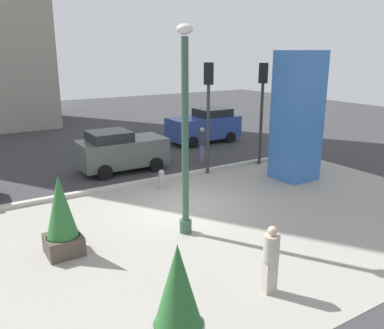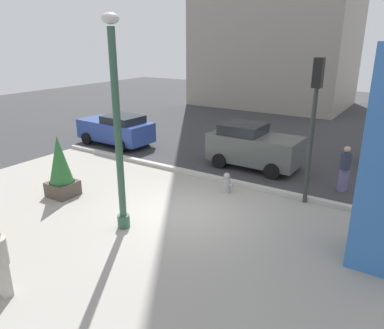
{
  "view_description": "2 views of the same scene",
  "coord_description": "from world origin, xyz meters",
  "px_view_note": "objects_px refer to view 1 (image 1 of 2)",
  "views": [
    {
      "loc": [
        -6.79,
        -11.27,
        5.23
      ],
      "look_at": [
        0.68,
        0.64,
        1.29
      ],
      "focal_mm": 38.11,
      "sensor_mm": 36.0,
      "label": 1
    },
    {
      "loc": [
        5.94,
        -8.8,
        5.29
      ],
      "look_at": [
        0.03,
        0.37,
        1.56
      ],
      "focal_mm": 34.46,
      "sensor_mm": 36.0,
      "label": 2
    }
  ],
  "objects_px": {
    "traffic_light_corner": "(262,97)",
    "potted_plant_curbside": "(61,218)",
    "pedestrian_on_sidewalk": "(202,143)",
    "car_passing_lane": "(205,126)",
    "pedestrian_crossing": "(271,256)",
    "potted_plant_by_pillar": "(178,304)",
    "traffic_light_far_side": "(208,101)",
    "art_pillar_blue": "(297,117)",
    "car_far_lane": "(121,151)",
    "lamp_post": "(185,138)",
    "fire_hydrant": "(162,179)"
  },
  "relations": [
    {
      "from": "car_passing_lane",
      "to": "art_pillar_blue",
      "type": "bearing_deg",
      "value": -95.58
    },
    {
      "from": "traffic_light_far_side",
      "to": "car_passing_lane",
      "type": "relative_size",
      "value": 1.12
    },
    {
      "from": "potted_plant_by_pillar",
      "to": "traffic_light_corner",
      "type": "height_order",
      "value": "traffic_light_corner"
    },
    {
      "from": "car_passing_lane",
      "to": "lamp_post",
      "type": "bearing_deg",
      "value": -126.34
    },
    {
      "from": "lamp_post",
      "to": "car_far_lane",
      "type": "bearing_deg",
      "value": 82.5
    },
    {
      "from": "pedestrian_on_sidewalk",
      "to": "pedestrian_crossing",
      "type": "bearing_deg",
      "value": -115.71
    },
    {
      "from": "pedestrian_crossing",
      "to": "fire_hydrant",
      "type": "bearing_deg",
      "value": 79.97
    },
    {
      "from": "potted_plant_by_pillar",
      "to": "pedestrian_crossing",
      "type": "relative_size",
      "value": 1.35
    },
    {
      "from": "car_passing_lane",
      "to": "car_far_lane",
      "type": "height_order",
      "value": "car_passing_lane"
    },
    {
      "from": "lamp_post",
      "to": "art_pillar_blue",
      "type": "distance_m",
      "value": 7.01
    },
    {
      "from": "lamp_post",
      "to": "car_far_lane",
      "type": "height_order",
      "value": "lamp_post"
    },
    {
      "from": "lamp_post",
      "to": "pedestrian_on_sidewalk",
      "type": "relative_size",
      "value": 3.47
    },
    {
      "from": "potted_plant_curbside",
      "to": "pedestrian_crossing",
      "type": "relative_size",
      "value": 1.37
    },
    {
      "from": "traffic_light_corner",
      "to": "potted_plant_curbside",
      "type": "bearing_deg",
      "value": -158.61
    },
    {
      "from": "potted_plant_by_pillar",
      "to": "traffic_light_far_side",
      "type": "bearing_deg",
      "value": 53.15
    },
    {
      "from": "art_pillar_blue",
      "to": "pedestrian_on_sidewalk",
      "type": "bearing_deg",
      "value": 113.47
    },
    {
      "from": "pedestrian_on_sidewalk",
      "to": "car_passing_lane",
      "type": "bearing_deg",
      "value": 54.69
    },
    {
      "from": "potted_plant_curbside",
      "to": "pedestrian_crossing",
      "type": "height_order",
      "value": "potted_plant_curbside"
    },
    {
      "from": "lamp_post",
      "to": "traffic_light_far_side",
      "type": "bearing_deg",
      "value": 49.69
    },
    {
      "from": "art_pillar_blue",
      "to": "car_passing_lane",
      "type": "relative_size",
      "value": 1.24
    },
    {
      "from": "pedestrian_crossing",
      "to": "pedestrian_on_sidewalk",
      "type": "height_order",
      "value": "pedestrian_on_sidewalk"
    },
    {
      "from": "fire_hydrant",
      "to": "pedestrian_crossing",
      "type": "bearing_deg",
      "value": -100.03
    },
    {
      "from": "car_passing_lane",
      "to": "pedestrian_crossing",
      "type": "distance_m",
      "value": 15.66
    },
    {
      "from": "fire_hydrant",
      "to": "car_passing_lane",
      "type": "relative_size",
      "value": 0.18
    },
    {
      "from": "traffic_light_far_side",
      "to": "car_far_lane",
      "type": "distance_m",
      "value": 4.5
    },
    {
      "from": "potted_plant_curbside",
      "to": "potted_plant_by_pillar",
      "type": "distance_m",
      "value": 4.89
    },
    {
      "from": "art_pillar_blue",
      "to": "traffic_light_corner",
      "type": "xyz_separation_m",
      "value": [
        0.26,
        2.45,
        0.55
      ]
    },
    {
      "from": "art_pillar_blue",
      "to": "potted_plant_by_pillar",
      "type": "height_order",
      "value": "art_pillar_blue"
    },
    {
      "from": "art_pillar_blue",
      "to": "car_far_lane",
      "type": "bearing_deg",
      "value": 139.16
    },
    {
      "from": "potted_plant_curbside",
      "to": "potted_plant_by_pillar",
      "type": "xyz_separation_m",
      "value": [
        0.69,
        -4.84,
        -0.02
      ]
    },
    {
      "from": "potted_plant_by_pillar",
      "to": "fire_hydrant",
      "type": "relative_size",
      "value": 2.88
    },
    {
      "from": "car_passing_lane",
      "to": "pedestrian_crossing",
      "type": "xyz_separation_m",
      "value": [
        -7.47,
        -13.77,
        -0.09
      ]
    },
    {
      "from": "potted_plant_by_pillar",
      "to": "traffic_light_corner",
      "type": "distance_m",
      "value": 13.3
    },
    {
      "from": "potted_plant_curbside",
      "to": "potted_plant_by_pillar",
      "type": "relative_size",
      "value": 1.01
    },
    {
      "from": "car_far_lane",
      "to": "pedestrian_crossing",
      "type": "distance_m",
      "value": 10.83
    },
    {
      "from": "lamp_post",
      "to": "fire_hydrant",
      "type": "relative_size",
      "value": 7.88
    },
    {
      "from": "potted_plant_by_pillar",
      "to": "lamp_post",
      "type": "bearing_deg",
      "value": 57.34
    },
    {
      "from": "fire_hydrant",
      "to": "pedestrian_crossing",
      "type": "xyz_separation_m",
      "value": [
        -1.35,
        -7.66,
        0.52
      ]
    },
    {
      "from": "lamp_post",
      "to": "traffic_light_corner",
      "type": "bearing_deg",
      "value": 33.79
    },
    {
      "from": "lamp_post",
      "to": "pedestrian_on_sidewalk",
      "type": "height_order",
      "value": "lamp_post"
    },
    {
      "from": "pedestrian_on_sidewalk",
      "to": "fire_hydrant",
      "type": "bearing_deg",
      "value": -145.31
    },
    {
      "from": "car_far_lane",
      "to": "fire_hydrant",
      "type": "bearing_deg",
      "value": -83.02
    },
    {
      "from": "fire_hydrant",
      "to": "art_pillar_blue",
      "type": "bearing_deg",
      "value": -18.76
    },
    {
      "from": "traffic_light_far_side",
      "to": "art_pillar_blue",
      "type": "bearing_deg",
      "value": -42.86
    },
    {
      "from": "potted_plant_by_pillar",
      "to": "fire_hydrant",
      "type": "height_order",
      "value": "potted_plant_by_pillar"
    },
    {
      "from": "traffic_light_far_side",
      "to": "lamp_post",
      "type": "bearing_deg",
      "value": -130.31
    },
    {
      "from": "potted_plant_curbside",
      "to": "traffic_light_corner",
      "type": "relative_size",
      "value": 0.47
    },
    {
      "from": "car_far_lane",
      "to": "pedestrian_on_sidewalk",
      "type": "height_order",
      "value": "car_far_lane"
    },
    {
      "from": "traffic_light_far_side",
      "to": "car_passing_lane",
      "type": "distance_m",
      "value": 6.81
    },
    {
      "from": "pedestrian_crossing",
      "to": "car_far_lane",
      "type": "bearing_deg",
      "value": 84.86
    }
  ]
}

